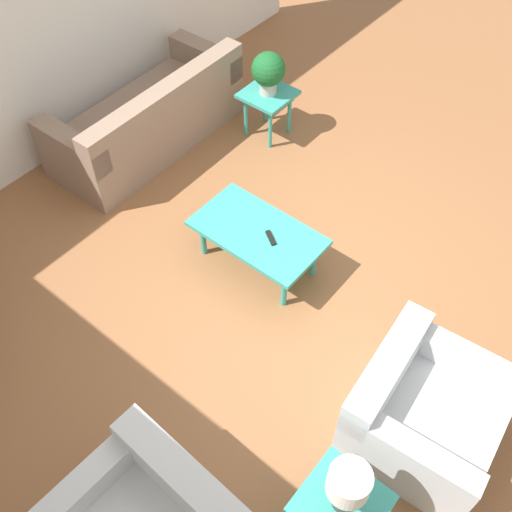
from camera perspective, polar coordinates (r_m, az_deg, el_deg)
ground_plane at (r=5.11m, az=4.11°, el=-3.24°), size 14.00×14.00×0.00m
wall_right at (r=6.02m, az=-20.80°, el=20.02°), size 0.12×7.20×2.70m
sofa at (r=6.34m, az=-10.05°, el=12.69°), size 0.91×2.09×0.81m
armchair at (r=4.34m, az=15.51°, el=-14.20°), size 0.99×1.03×0.73m
coffee_table at (r=4.99m, az=0.16°, el=2.05°), size 1.09×0.62×0.42m
side_table_plant at (r=6.31m, az=1.14°, el=14.66°), size 0.49×0.49×0.51m
side_table_lamp at (r=3.87m, az=8.06°, el=-22.60°), size 0.49×0.49×0.51m
potted_plant at (r=6.13m, az=1.19°, el=17.22°), size 0.34×0.34×0.44m
table_lamp at (r=3.53m, az=8.74°, el=-20.84°), size 0.24×0.24×0.43m
remote_control at (r=4.90m, az=1.42°, el=1.74°), size 0.16×0.12×0.02m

